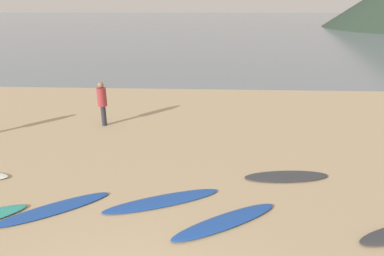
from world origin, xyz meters
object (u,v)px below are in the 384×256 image
Objects in this scene: surfboard_5 at (225,221)px; surfboard_6 at (286,176)px; surfboard_3 at (54,209)px; surfboard_4 at (162,201)px; person_2 at (102,100)px.

surfboard_5 reaches higher than surfboard_6.
surfboard_5 reaches higher than surfboard_3.
surfboard_4 reaches higher than surfboard_3.
surfboard_6 is at bearing 0.08° from surfboard_4.
surfboard_3 is 0.98× the size of surfboard_5.
surfboard_3 is at bearing -169.04° from surfboard_6.
surfboard_5 is (3.72, -0.28, 0.01)m from surfboard_3.
surfboard_6 is at bearing 95.93° from person_2.
surfboard_6 is at bearing -16.74° from surfboard_3.
surfboard_5 is 2.55m from surfboard_6.
person_2 is at bearing 142.31° from surfboard_6.
surfboard_5 is 6.92m from person_2.
surfboard_3 is 1.12× the size of surfboard_6.
surfboard_3 is at bearing 144.42° from surfboard_5.
surfboard_6 is 6.84m from person_2.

